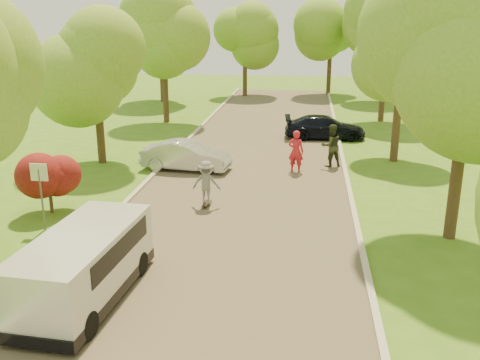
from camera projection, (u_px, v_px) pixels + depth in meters
The scene contains 22 objects.
ground at pixel (199, 307), 12.50m from camera, with size 100.00×100.00×0.00m, color #416919.
road at pixel (242, 196), 20.08m from camera, with size 8.00×60.00×0.01m, color #4C4438.
curb_left at pixel (137, 191), 20.55m from camera, with size 0.18×60.00×0.12m, color #B2AD9E.
curb_right at pixel (351, 200), 19.56m from camera, with size 0.18×60.00×0.12m, color #B2AD9E.
street_sign at pixel (40, 183), 16.53m from camera, with size 0.55×0.06×2.17m.
red_shrub at pixel (49, 182), 18.15m from camera, with size 1.70×1.70×1.95m.
tree_l_midb at pixel (99, 61), 23.34m from camera, with size 4.30×4.20×6.62m.
tree_l_far at pixel (166, 33), 32.50m from camera, with size 4.92×4.80×7.79m.
tree_r_mida at pixel (480, 53), 14.74m from camera, with size 5.13×5.00×7.95m.
tree_r_midb at pixel (407, 54), 23.51m from camera, with size 4.51×4.40×7.01m.
tree_r_far at pixel (392, 27), 32.63m from camera, with size 5.33×5.20×8.34m.
tree_bg_a at pixel (163, 32), 40.42m from camera, with size 5.12×5.00×7.72m.
tree_bg_b at pixel (390, 29), 40.17m from camera, with size 5.12×5.00×7.95m.
tree_bg_c at pixel (248, 34), 43.57m from camera, with size 4.92×4.80×7.33m.
tree_bg_d at pixel (334, 30), 44.52m from camera, with size 5.12×5.00×7.72m.
minivan at pixel (84, 265), 12.60m from camera, with size 2.08×4.65×1.69m.
silver_sedan at pixel (186, 156), 23.34m from camera, with size 1.35×3.88×1.28m, color #B2B3B7.
dark_sedan at pixel (325, 127), 29.31m from camera, with size 1.78×4.38×1.27m, color black.
longboard at pixel (207, 204), 19.06m from camera, with size 0.24×0.81×0.09m.
skateboarder at pixel (206, 182), 18.83m from camera, with size 1.01×0.58×1.56m, color slate.
person_striped at pixel (296, 151), 22.95m from camera, with size 0.67×0.44×1.84m, color red.
person_olive at pixel (331, 146), 23.77m from camera, with size 0.94×0.73×1.93m, color #2B311D.
Camera 1 is at (2.36, -10.85, 6.53)m, focal length 40.00 mm.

